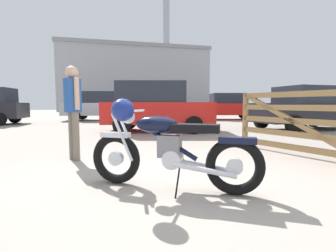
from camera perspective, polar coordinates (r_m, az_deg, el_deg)
The scene contains 9 objects.
ground_plane at distance 3.33m, azimuth 2.78°, elevation -12.32°, with size 80.00×80.00×0.00m, color gray.
vintage_motorcycle at distance 2.85m, azimuth -0.40°, elevation -5.13°, with size 1.91×1.02×1.07m.
timber_gate at distance 5.20m, azimuth 30.23°, elevation 1.20°, with size 1.07×2.40×1.60m.
bystander at distance 4.63m, azimuth -21.39°, elevation 5.05°, with size 0.30×0.40×1.66m.
silver_sedan_mid at distance 16.15m, azimuth 13.64°, elevation 4.47°, with size 4.42×2.43×1.67m.
dark_sedan_left at distance 8.89m, azimuth -2.75°, elevation 4.65°, with size 4.13×2.33×1.78m.
white_estate_far at distance 15.48m, azimuth -14.46°, elevation 4.82°, with size 4.84×2.29×1.74m.
red_hatchback_near at distance 10.88m, azimuth 29.57°, elevation 3.66°, with size 4.35×2.25×1.67m.
industrial_building at distance 40.02m, azimuth -7.94°, elevation 10.58°, with size 22.12×12.83×21.17m.
Camera 1 is at (-0.73, -3.09, 1.00)m, focal length 26.01 mm.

